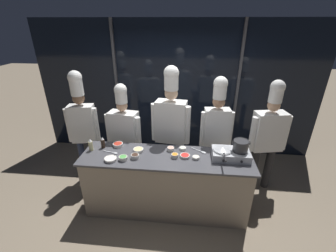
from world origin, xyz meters
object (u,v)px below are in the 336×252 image
Objects in this scene: frying_pan at (223,149)px; prep_bowl_carrots at (175,155)px; prep_bowl_rice at (110,159)px; prep_bowl_soy_glaze at (135,156)px; serving_spoon_solid at (113,153)px; squeeze_bottle_oil at (91,145)px; chef_pastry at (216,126)px; prep_bowl_ginger at (138,150)px; prep_bowl_bean_sprouts at (183,148)px; stock_pot at (241,145)px; chef_sous at (124,130)px; squeeze_bottle_soy at (103,143)px; chef_line at (171,122)px; prep_bowl_bell_pepper at (185,156)px; prep_bowl_shrimp at (171,149)px; prep_bowl_scallions at (123,158)px; chef_apprentice at (268,132)px; prep_bowl_garlic at (196,157)px; prep_bowl_chili_flakes at (118,144)px; serving_spoon_slotted at (202,152)px; chef_head at (82,121)px.

prep_bowl_carrots is at bearing -174.88° from frying_pan.
prep_bowl_carrots is (0.86, 0.16, 0.01)m from prep_bowl_rice.
serving_spoon_solid is (-0.34, 0.10, -0.03)m from prep_bowl_soy_glaze.
squeeze_bottle_oil is at bearing 172.28° from serving_spoon_solid.
prep_bowl_rice is 0.09× the size of chef_pastry.
prep_bowl_soy_glaze is (-0.01, -0.18, 0.01)m from prep_bowl_ginger.
prep_bowl_ginger is 1.50× the size of prep_bowl_bean_sprouts.
frying_pan is 2.03× the size of serving_spoon_solid.
stock_pot is 1.43m from prep_bowl_soy_glaze.
chef_sous reaches higher than stock_pot.
chef_line is at bearing 26.51° from squeeze_bottle_soy.
chef_pastry reaches higher than prep_bowl_bell_pepper.
chef_sous is (-1.53, 0.56, -0.08)m from frying_pan.
prep_bowl_shrimp is 0.86m from chef_pastry.
prep_bowl_scallions is 0.06× the size of chef_apprentice.
prep_bowl_bean_sprouts is (0.96, 0.38, -0.00)m from prep_bowl_rice.
prep_bowl_rice is (-1.73, -0.22, -0.18)m from stock_pot.
squeeze_bottle_oil is 1.51m from prep_bowl_garlic.
prep_bowl_carrots is 0.88m from serving_spoon_solid.
squeeze_bottle_oil is at bearing -156.81° from prep_bowl_chili_flakes.
prep_bowl_bean_sprouts reaches higher than serving_spoon_solid.
squeeze_bottle_soy is at bearing 174.27° from prep_bowl_ginger.
prep_bowl_scallions is 0.84× the size of prep_bowl_bell_pepper.
prep_bowl_bean_sprouts is at bearing 130.22° from prep_bowl_garlic.
prep_bowl_shrimp is (-0.17, -0.05, 0.01)m from prep_bowl_bean_sprouts.
prep_bowl_chili_flakes is 1.52× the size of prep_bowl_bean_sprouts.
frying_pan is 0.33m from serving_spoon_slotted.
squeeze_bottle_oil is at bearing 179.69° from frying_pan.
prep_bowl_bean_sprouts is at bearing 124.63° from chef_line.
prep_bowl_garlic is at bearing 153.10° from chef_head.
prep_bowl_rice reaches higher than serving_spoon_solid.
prep_bowl_scallions is (-0.15, -0.24, 0.01)m from prep_bowl_ginger.
serving_spoon_slotted is at bearing 168.96° from chef_sous.
serving_spoon_slotted is at bearing 58.65° from chef_pastry.
chef_line is at bearing 27.30° from squeeze_bottle_oil.
chef_line is at bearing 112.02° from prep_bowl_bell_pepper.
chef_sous is at bearing 149.92° from prep_bowl_bell_pepper.
serving_spoon_slotted is 1.33m from chef_sous.
prep_bowl_garlic is 0.40m from prep_bowl_shrimp.
frying_pan is at bearing 6.34° from prep_bowl_soy_glaze.
frying_pan is at bearing -3.39° from squeeze_bottle_soy.
prep_bowl_bean_sprouts is 0.27m from serving_spoon_slotted.
chef_pastry is at bearing 64.23° from prep_bowl_garlic.
stock_pot is at bearing -11.33° from prep_bowl_bean_sprouts.
prep_bowl_garlic is 0.06× the size of chef_sous.
prep_bowl_scallions is at bearing -172.40° from prep_bowl_garlic.
prep_bowl_carrots is (-0.64, -0.06, -0.11)m from frying_pan.
prep_bowl_carrots is at bearing -154.74° from serving_spoon_slotted.
prep_bowl_scallions is at bearing -157.82° from prep_bowl_soy_glaze.
chef_head reaches higher than prep_bowl_shrimp.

